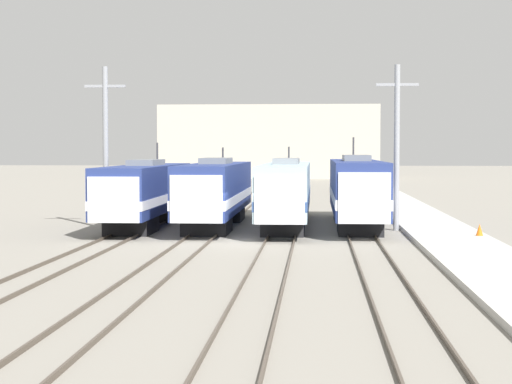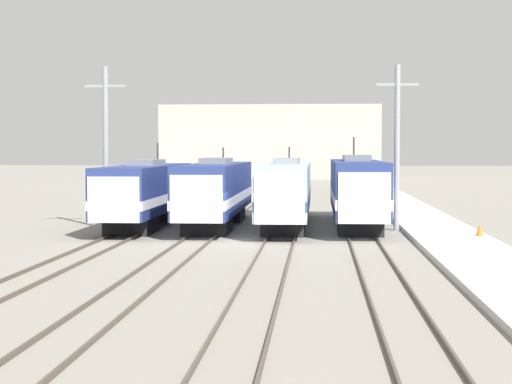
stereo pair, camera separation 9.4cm
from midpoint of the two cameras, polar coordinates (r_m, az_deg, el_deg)
name	(u,v)px [view 2 (the right image)]	position (r m, az deg, el deg)	size (l,w,h in m)	color
ground_plane	(239,241)	(43.54, -1.11, -3.32)	(400.00, 400.00, 0.00)	gray
rail_pair_far_left	(116,239)	(44.56, -9.27, -3.12)	(1.51, 120.00, 0.15)	#4C4238
rail_pair_center_left	(197,240)	(43.77, -3.87, -3.19)	(1.51, 120.00, 0.15)	#4C4238
rail_pair_center_right	(280,240)	(43.39, 1.68, -3.24)	(1.51, 120.00, 0.15)	#4C4238
rail_pair_far_right	(364,241)	(43.41, 7.27, -3.26)	(1.51, 120.00, 0.15)	#4C4238
locomotive_far_left	(145,192)	(51.60, -7.38, -0.03)	(2.94, 16.89, 5.11)	black
locomotive_center_left	(215,192)	(51.29, -2.67, 0.03)	(2.95, 17.28, 4.81)	black
locomotive_center_right	(286,191)	(51.92, 2.10, 0.05)	(2.77, 20.12, 4.86)	#232326
locomotive_far_right	(357,190)	(51.62, 6.78, 0.12)	(2.89, 18.19, 5.48)	black
catenary_tower_left	(106,144)	(51.15, -9.93, 3.15)	(2.43, 0.33, 9.53)	gray
catenary_tower_right	(397,144)	(49.83, 9.44, 3.16)	(2.43, 0.33, 9.53)	gray
platform	(454,241)	(43.88, 13.13, -3.17)	(4.00, 120.00, 0.26)	#B7B5AD
traffic_cone	(480,230)	(45.27, 14.74, -2.45)	(0.36, 0.36, 0.61)	orange
depot_building	(271,142)	(141.49, 1.04, 3.36)	(35.27, 13.19, 11.77)	#B2AD9E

